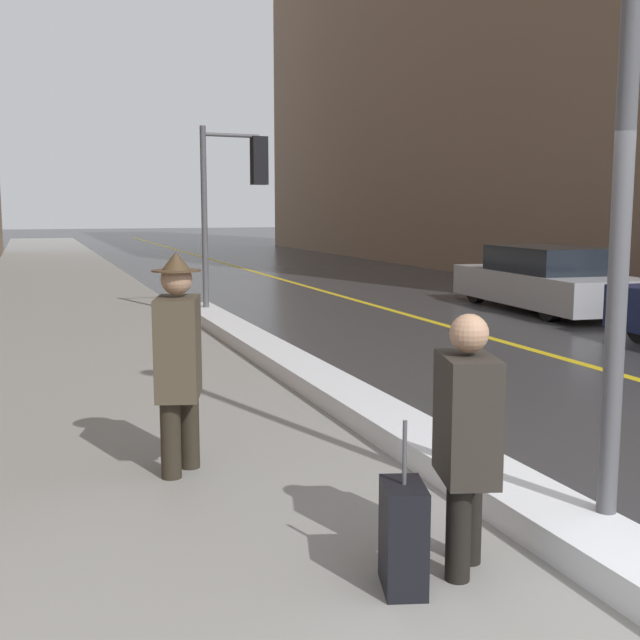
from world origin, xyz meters
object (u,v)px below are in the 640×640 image
(traffic_light_near, at_px, (239,181))
(pedestrian_in_glasses, at_px, (466,432))
(pedestrian_in_fedora, at_px, (178,355))
(parked_car_silver, at_px, (546,280))
(rolling_suitcase, at_px, (403,537))

(traffic_light_near, relative_size, pedestrian_in_glasses, 2.38)
(pedestrian_in_fedora, xyz_separation_m, parked_car_silver, (8.79, 7.59, -0.34))
(pedestrian_in_fedora, distance_m, rolling_suitcase, 2.55)
(rolling_suitcase, bearing_deg, parked_car_silver, 157.16)
(traffic_light_near, xyz_separation_m, parked_car_silver, (6.06, -1.24, -1.95))
(traffic_light_near, xyz_separation_m, pedestrian_in_glasses, (-1.52, -11.07, -1.73))
(parked_car_silver, distance_m, rolling_suitcase, 12.76)
(traffic_light_near, distance_m, parked_car_silver, 6.48)
(pedestrian_in_glasses, relative_size, pedestrian_in_fedora, 0.86)
(pedestrian_in_fedora, bearing_deg, rolling_suitcase, 34.69)
(pedestrian_in_fedora, bearing_deg, pedestrian_in_glasses, 44.41)
(traffic_light_near, distance_m, pedestrian_in_glasses, 11.31)
(traffic_light_near, bearing_deg, pedestrian_in_fedora, -113.04)
(traffic_light_near, xyz_separation_m, pedestrian_in_fedora, (-2.73, -8.83, -1.61))
(rolling_suitcase, bearing_deg, pedestrian_in_fedora, -145.31)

